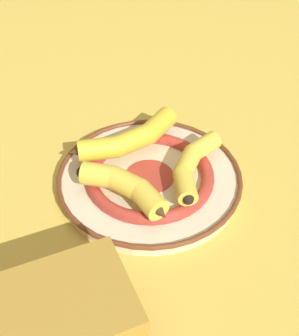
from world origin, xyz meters
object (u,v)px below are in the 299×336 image
Objects in this scene: banana_c at (128,139)px; banana_b at (126,187)px; banana_a at (193,163)px; decorative_bowl at (149,178)px; book_stack at (43,327)px.

banana_b is at bearing -122.71° from banana_c.
banana_a is 0.73× the size of banana_c.
banana_b and banana_c have the same top height.
banana_b reaches higher than decorative_bowl.
banana_b is (0.02, 0.12, 0.00)m from banana_a.
banana_b reaches higher than banana_a.
book_stack is at bearing 121.11° from decorative_bowl.
banana_b is 0.78× the size of banana_c.
banana_c is at bearing -55.11° from banana_b.
decorative_bowl is 1.33× the size of book_stack.
banana_b is at bearing -40.74° from banana_a.
decorative_bowl is 0.08m from banana_c.
decorative_bowl is at bearing -69.63° from banana_a.
book_stack reaches higher than banana_c.
banana_b is 0.72× the size of book_stack.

